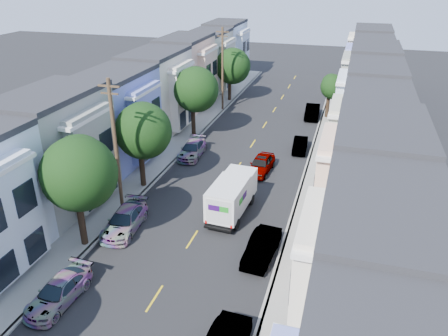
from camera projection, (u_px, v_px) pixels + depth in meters
The scene contains 24 objects.
ground at pixel (192, 239), 29.56m from camera, with size 160.00×160.00×0.00m, color black.
road_slab at pixel (246, 155), 42.55m from camera, with size 12.00×70.00×0.02m, color black.
curb_left at pixel (188, 147), 44.09m from camera, with size 0.30×70.00×0.15m, color gray.
curb_right at pixel (308, 161), 40.95m from camera, with size 0.30×70.00×0.15m, color gray.
sidewalk_left at pixel (176, 146), 44.42m from camera, with size 2.60×70.00×0.15m, color gray.
sidewalk_right at pixel (322, 163), 40.62m from camera, with size 2.60×70.00×0.15m, color gray.
centerline at pixel (246, 155), 42.55m from camera, with size 0.12×70.00×0.01m, color gold.
townhouse_row_left at pixel (142, 143), 45.44m from camera, with size 5.00×70.00×8.50m, color beige.
townhouse_row_right at pixel (365, 169), 39.66m from camera, with size 5.00×70.00×8.50m, color beige.
tree_b at pixel (78, 174), 26.67m from camera, with size 4.70×4.70×7.67m.
tree_c at pixel (142, 131), 34.37m from camera, with size 4.51×4.51×7.24m.
tree_d at pixel (195, 90), 44.80m from camera, with size 4.70×4.70×7.53m.
tree_e at pixel (232, 66), 57.15m from camera, with size 4.70×4.70×7.05m.
tree_far_r at pixel (332, 87), 50.96m from camera, with size 2.91×2.91×5.31m.
utility_pole_near at pixel (116, 148), 30.72m from camera, with size 1.60×0.26×10.00m.
utility_pole_far at pixel (223, 70), 53.24m from camera, with size 1.60×0.26×10.00m.
fedex_truck at pixel (232, 195), 32.00m from camera, with size 2.24×5.83×2.80m.
lead_sedan at pixel (261, 164), 38.78m from camera, with size 1.75×4.57×1.48m, color black.
parked_left_b at pixel (59, 292), 23.89m from camera, with size 1.84×4.37×1.31m, color black.
parked_left_c at pixel (125, 221), 30.36m from camera, with size 2.03×4.83×1.45m, color #8F9BA6.
parked_left_d at pixel (192, 149), 41.99m from camera, with size 1.95×4.65×1.39m, color #391003.
parked_right_b at pixel (262, 247), 27.51m from camera, with size 1.53×4.33×1.44m, color white.
parked_right_c at pixel (300, 145), 43.15m from camera, with size 1.32×3.76×1.25m, color black.
parked_right_d at pixel (312, 112), 52.40m from camera, with size 1.60×4.54×1.51m, color black.
Camera 1 is at (9.13, -23.00, 17.01)m, focal length 35.00 mm.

